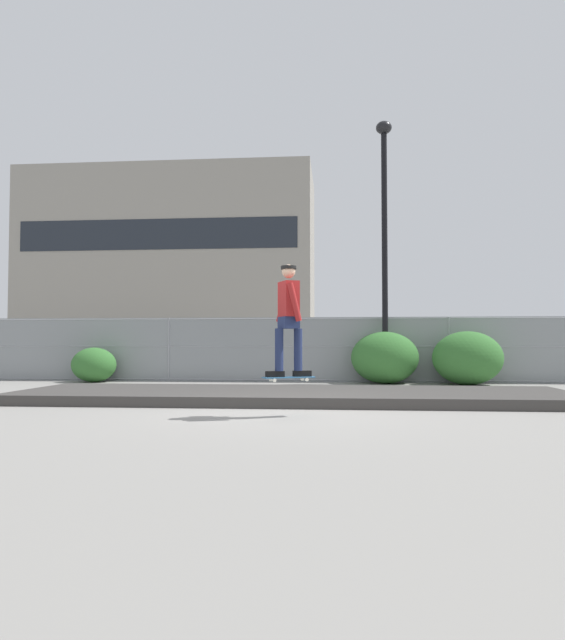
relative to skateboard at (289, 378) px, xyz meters
The scene contains 13 objects.
ground_plane 0.75m from the skateboard, 104.29° to the left, with size 120.00×120.00×0.00m, color gray.
gravel_berm 2.59m from the skateboard, 92.55° to the left, with size 10.66×3.09×0.19m, color #3D3A38.
skateboard is the anchor object (origin of this frame).
skater 0.98m from the skateboard, 63.43° to the right, with size 0.69×0.62×1.71m.
chain_fence 7.75m from the skateboard, 90.84° to the left, with size 24.08×0.06×1.85m.
street_lamp 8.62m from the skateboard, 74.13° to the left, with size 0.44×0.44×7.33m.
parked_car_near 12.48m from the skateboard, 115.70° to the left, with size 4.46×2.07×1.66m.
parked_car_mid 11.25m from the skateboard, 85.43° to the left, with size 4.40×1.95×1.66m.
parked_car_far 12.97m from the skateboard, 61.29° to the left, with size 4.53×2.20×1.66m.
library_building 44.47m from the skateboard, 108.14° to the left, with size 24.98×10.04×15.97m.
shrub_left 9.45m from the skateboard, 130.48° to the left, with size 1.27×1.04×0.99m.
shrub_center 7.62m from the skateboard, 74.16° to the left, with size 1.85×1.51×1.43m.
shrub_right 8.20m from the skateboard, 58.92° to the left, with size 1.85×1.51×1.43m.
Camera 1 is at (0.80, -9.23, 1.13)m, focal length 32.52 mm.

